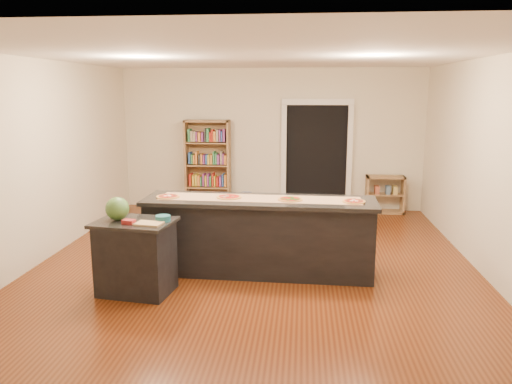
# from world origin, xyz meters

# --- Properties ---
(room) EXTENTS (6.00, 7.00, 2.80)m
(room) POSITION_xyz_m (0.00, 0.00, 1.40)
(room) COLOR beige
(room) RESTS_ON ground
(doorway) EXTENTS (1.40, 0.09, 2.21)m
(doorway) POSITION_xyz_m (0.90, 3.46, 1.20)
(doorway) COLOR black
(doorway) RESTS_ON room
(kitchen_island) EXTENTS (3.01, 0.81, 0.99)m
(kitchen_island) POSITION_xyz_m (0.08, -0.21, 0.50)
(kitchen_island) COLOR black
(kitchen_island) RESTS_ON ground
(side_counter) EXTENTS (0.89, 0.65, 0.88)m
(side_counter) POSITION_xyz_m (-1.31, -1.03, 0.45)
(side_counter) COLOR black
(side_counter) RESTS_ON ground
(bookshelf) EXTENTS (0.90, 0.32, 1.79)m
(bookshelf) POSITION_xyz_m (-1.27, 3.29, 0.90)
(bookshelf) COLOR #967248
(bookshelf) RESTS_ON ground
(low_shelf) EXTENTS (0.73, 0.31, 0.73)m
(low_shelf) POSITION_xyz_m (2.25, 3.29, 0.37)
(low_shelf) COLOR #967248
(low_shelf) RESTS_ON ground
(waste_bin) EXTENTS (0.27, 0.27, 0.39)m
(waste_bin) POSITION_xyz_m (-0.47, 3.05, 0.20)
(waste_bin) COLOR #4F6BB1
(waste_bin) RESTS_ON ground
(kraft_paper) EXTENTS (2.62, 0.54, 0.00)m
(kraft_paper) POSITION_xyz_m (0.08, -0.18, 0.99)
(kraft_paper) COLOR tan
(kraft_paper) RESTS_ON kitchen_island
(watermelon) EXTENTS (0.27, 0.27, 0.27)m
(watermelon) POSITION_xyz_m (-1.51, -1.00, 1.02)
(watermelon) COLOR #144214
(watermelon) RESTS_ON side_counter
(cutting_board) EXTENTS (0.33, 0.25, 0.02)m
(cutting_board) POSITION_xyz_m (-1.09, -1.16, 0.89)
(cutting_board) COLOR tan
(cutting_board) RESTS_ON side_counter
(package_red) EXTENTS (0.15, 0.12, 0.05)m
(package_red) POSITION_xyz_m (-1.33, -1.16, 0.91)
(package_red) COLOR maroon
(package_red) RESTS_ON side_counter
(package_teal) EXTENTS (0.18, 0.18, 0.07)m
(package_teal) POSITION_xyz_m (-0.97, -1.00, 0.91)
(package_teal) COLOR #195966
(package_teal) RESTS_ON side_counter
(pizza_a) EXTENTS (0.32, 0.32, 0.02)m
(pizza_a) POSITION_xyz_m (-1.12, -0.23, 1.01)
(pizza_a) COLOR #B37E44
(pizza_a) RESTS_ON kitchen_island
(pizza_b) EXTENTS (0.33, 0.33, 0.02)m
(pizza_b) POSITION_xyz_m (-0.32, -0.18, 1.01)
(pizza_b) COLOR #B37E44
(pizza_b) RESTS_ON kitchen_island
(pizza_c) EXTENTS (0.32, 0.32, 0.02)m
(pizza_c) POSITION_xyz_m (0.48, -0.24, 1.01)
(pizza_c) COLOR #B37E44
(pizza_c) RESTS_ON kitchen_island
(pizza_d) EXTENTS (0.30, 0.30, 0.02)m
(pizza_d) POSITION_xyz_m (1.28, -0.29, 1.01)
(pizza_d) COLOR #B37E44
(pizza_d) RESTS_ON kitchen_island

